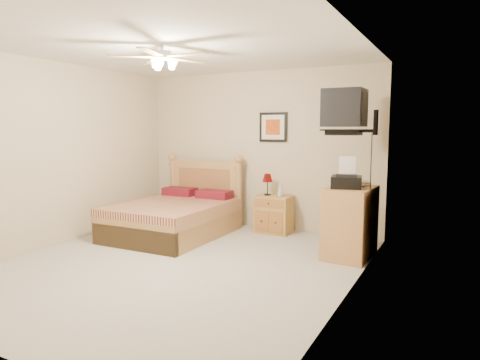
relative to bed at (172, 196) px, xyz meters
name	(u,v)px	position (x,y,z in m)	size (l,w,h in m)	color
floor	(177,265)	(0.88, -1.12, -0.59)	(4.50, 4.50, 0.00)	#A7A297
ceiling	(173,47)	(0.88, -1.12, 1.91)	(4.00, 4.50, 0.04)	white
wall_back	(258,150)	(0.88, 1.13, 0.66)	(4.00, 0.04, 2.50)	#C9B694
wall_left	(55,154)	(-1.12, -1.12, 0.66)	(0.04, 4.50, 2.50)	#C9B694
wall_right	(350,166)	(2.88, -1.12, 0.66)	(0.04, 4.50, 2.50)	#C9B694
bed	(172,196)	(0.00, 0.00, 0.00)	(1.40, 1.83, 1.19)	#AC7745
nightstand	(274,214)	(1.27, 0.88, -0.31)	(0.53, 0.40, 0.57)	#A37631
table_lamp	(267,184)	(1.15, 0.90, 0.15)	(0.18, 0.18, 0.33)	#590908
lotion_bottle	(281,190)	(1.39, 0.86, 0.08)	(0.08, 0.08, 0.21)	silver
framed_picture	(273,127)	(1.15, 1.11, 1.03)	(0.46, 0.04, 0.46)	black
dresser	(350,222)	(2.61, 0.13, -0.15)	(0.52, 0.75, 0.88)	#AC7D44
fax_machine	(347,172)	(2.57, 0.05, 0.48)	(0.36, 0.38, 0.38)	black
magazine_lower	(353,184)	(2.57, 0.40, 0.30)	(0.21, 0.28, 0.03)	beige
magazine_upper	(353,182)	(2.57, 0.42, 0.32)	(0.19, 0.26, 0.02)	gray
wall_tv	(357,111)	(2.63, 0.22, 1.22)	(0.56, 0.46, 0.58)	black
ceiling_fan	(162,57)	(0.88, -1.32, 1.77)	(1.14, 1.14, 0.28)	white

